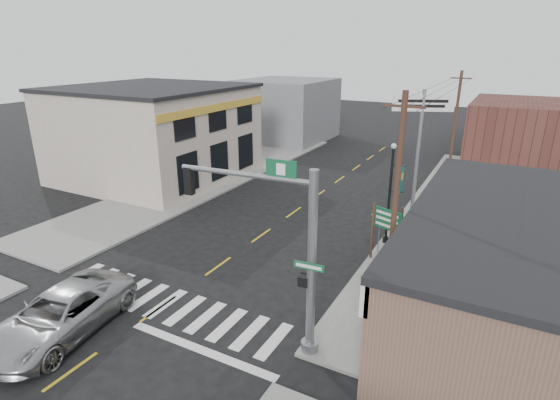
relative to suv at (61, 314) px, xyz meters
The scene contains 20 objects.
ground 3.50m from the suv, 55.01° to the left, with size 140.00×140.00×0.00m, color black.
sidewalk_right 19.23m from the suv, 55.25° to the left, with size 6.00×38.00×0.13m, color slate.
sidewalk_left 17.31m from the suv, 114.06° to the left, with size 6.00×38.00×0.13m, color slate.
center_line 10.99m from the suv, 79.75° to the left, with size 0.12×56.00×0.01m, color gold.
crosswalk 3.82m from the suv, 58.52° to the left, with size 11.00×2.20×0.01m, color silver.
left_building 20.27m from the suv, 123.35° to the left, with size 12.00×12.00×6.80m, color #BDAE9E.
bldg_distant_right 35.69m from the suv, 66.95° to the left, with size 8.00×10.00×5.60m, color #552D26.
bldg_distant_left 36.03m from the suv, 104.58° to the left, with size 9.00×10.00×6.40m, color slate.
suv is the anchor object (origin of this frame).
traffic_signal_pole 8.79m from the suv, 23.08° to the left, with size 5.12×0.39×6.49m.
guide_sign 13.95m from the suv, 51.10° to the left, with size 1.61×0.14×2.81m.
fire_hydrant 12.33m from the suv, 40.40° to the left, with size 0.25×0.25×0.79m.
ped_crossing_sign 14.12m from the suv, 54.14° to the left, with size 0.94×0.07×2.42m.
lamp_post 15.52m from the suv, 57.17° to the left, with size 0.68×0.54×5.24m.
dance_center_sign 20.65m from the suv, 65.11° to the left, with size 3.47×0.22×7.37m.
bare_tree 15.41m from the suv, 38.66° to the left, with size 2.20×2.20×4.41m.
shrub_front 12.44m from the suv, 32.57° to the left, with size 1.18×1.18×0.88m, color #213817.
shrub_back 14.43m from the suv, 35.78° to the left, with size 1.06×1.06×0.80m, color black.
utility_pole_near 12.75m from the suv, 36.83° to the left, with size 1.44×0.22×8.28m.
utility_pole_far 27.74m from the suv, 69.91° to the left, with size 1.40×0.21×8.07m.
Camera 1 is at (11.24, -10.82, 9.83)m, focal length 28.00 mm.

